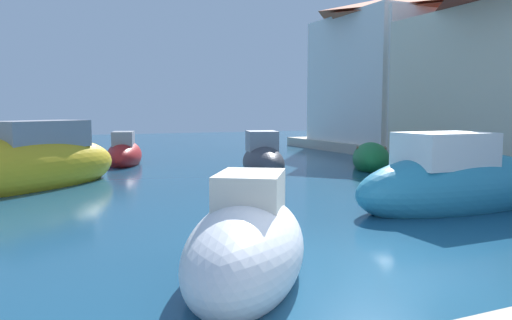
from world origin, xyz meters
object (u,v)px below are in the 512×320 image
moored_boat_6 (456,184)px  moored_boat_7 (371,159)px  moored_boat_2 (247,246)px  moored_boat_1 (27,166)px  moored_boat_5 (124,154)px  moored_boat_0 (263,160)px  waterfront_building_far (384,70)px  waterfront_building_annex (390,71)px

moored_boat_6 → moored_boat_7: (2.96, 7.03, -0.20)m
moored_boat_2 → moored_boat_7: (9.00, 9.37, -0.07)m
moored_boat_1 → moored_boat_6: bearing=102.8°
moored_boat_5 → moored_boat_0: bearing=-125.9°
waterfront_building_far → waterfront_building_annex: bearing=-90.0°
moored_boat_5 → moored_boat_7: bearing=-107.0°
moored_boat_0 → moored_boat_2: (-4.64, -9.66, -0.02)m
moored_boat_5 → waterfront_building_annex: bearing=-72.4°
moored_boat_7 → waterfront_building_far: bearing=174.4°
moored_boat_2 → waterfront_building_annex: bearing=168.8°
moored_boat_1 → moored_boat_7: moored_boat_1 is taller
moored_boat_5 → moored_boat_2: bearing=-168.2°
moored_boat_7 → waterfront_building_far: waterfront_building_far is taller
moored_boat_1 → waterfront_building_far: size_ratio=0.83×
moored_boat_1 → moored_boat_2: (2.80, -9.32, -0.20)m
moored_boat_5 → moored_boat_6: size_ratio=0.72×
moored_boat_0 → moored_boat_6: 7.46m
waterfront_building_annex → moored_boat_5: bearing=-176.9°
moored_boat_5 → waterfront_building_annex: 14.36m
moored_boat_7 → waterfront_building_annex: bearing=172.2°
moored_boat_0 → waterfront_building_far: (9.86, 6.02, 3.87)m
moored_boat_0 → moored_boat_7: 4.38m
moored_boat_0 → waterfront_building_far: bearing=136.2°
moored_boat_0 → moored_boat_7: (4.36, -0.29, -0.09)m
moored_boat_1 → moored_boat_6: size_ratio=1.16×
waterfront_building_annex → waterfront_building_far: bearing=90.0°
moored_boat_7 → moored_boat_6: bearing=12.7°
moored_boat_7 → waterfront_building_annex: (5.49, 5.84, 3.84)m
moored_boat_1 → waterfront_building_annex: bearing=159.9°
moored_boat_1 → moored_boat_6: (8.85, -6.99, -0.07)m
moored_boat_2 → moored_boat_6: 6.48m
moored_boat_1 → waterfront_building_far: waterfront_building_far is taller
waterfront_building_far → moored_boat_5: bearing=-175.0°
moored_boat_0 → moored_boat_5: 6.23m
moored_boat_7 → moored_boat_1: bearing=-54.3°
moored_boat_0 → waterfront_building_annex: 11.92m
moored_boat_6 → waterfront_building_annex: size_ratio=0.74×
moored_boat_1 → moored_boat_5: moored_boat_1 is taller
moored_boat_2 → moored_boat_5: 14.48m
moored_boat_1 → moored_boat_5: size_ratio=1.61×
waterfront_building_annex → moored_boat_7: bearing=-133.2°
moored_boat_1 → waterfront_building_far: 18.80m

